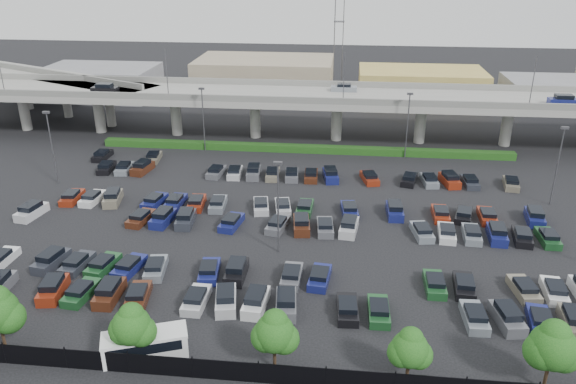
{
  "coord_description": "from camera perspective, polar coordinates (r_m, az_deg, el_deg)",
  "views": [
    {
      "loc": [
        6.74,
        -60.57,
        29.68
      ],
      "look_at": [
        -0.24,
        3.7,
        2.0
      ],
      "focal_mm": 35.0,
      "sensor_mm": 36.0,
      "label": 1
    }
  ],
  "objects": [
    {
      "name": "distant_buildings",
      "position": [
        125.23,
        8.8,
        10.96
      ],
      "size": [
        138.0,
        24.0,
        9.0
      ],
      "color": "gray",
      "rests_on": "ground"
    },
    {
      "name": "light_poles",
      "position": [
        67.7,
        -3.43,
        2.88
      ],
      "size": [
        66.9,
        48.38,
        10.3
      ],
      "color": "#4B4B50",
      "rests_on": "ground"
    },
    {
      "name": "parked_cars",
      "position": [
        64.52,
        -0.92,
        -3.61
      ],
      "size": [
        62.97,
        41.62,
        1.67
      ],
      "color": "white",
      "rests_on": "ground"
    },
    {
      "name": "overpass",
      "position": [
        95.56,
        1.87,
        9.42
      ],
      "size": [
        150.0,
        13.0,
        15.8
      ],
      "color": "gray",
      "rests_on": "ground"
    },
    {
      "name": "comm_tower",
      "position": [
        135.34,
        5.23,
        17.12
      ],
      "size": [
        2.4,
        2.4,
        30.0
      ],
      "color": "#4B4B50",
      "rests_on": "ground"
    },
    {
      "name": "ground",
      "position": [
        67.79,
        -0.14,
        -2.79
      ],
      "size": [
        280.0,
        280.0,
        0.0
      ],
      "primitive_type": "plane",
      "color": "black"
    },
    {
      "name": "hedge",
      "position": [
        90.65,
        1.61,
        4.42
      ],
      "size": [
        66.0,
        1.6,
        1.1
      ],
      "primitive_type": "cube",
      "color": "#163F12",
      "rests_on": "ground"
    },
    {
      "name": "tree_row",
      "position": [
        43.36,
        -3.17,
        -13.97
      ],
      "size": [
        65.07,
        3.66,
        5.94
      ],
      "color": "#332316",
      "rests_on": "ground"
    },
    {
      "name": "fence",
      "position": [
        44.0,
        -4.44,
        -17.76
      ],
      "size": [
        70.0,
        0.1,
        2.0
      ],
      "color": "black",
      "rests_on": "ground"
    },
    {
      "name": "shuttle_bus",
      "position": [
        47.33,
        -14.3,
        -14.73
      ],
      "size": [
        7.0,
        4.44,
        2.13
      ],
      "color": "white",
      "rests_on": "ground"
    },
    {
      "name": "on_ramp",
      "position": [
        121.33,
        -23.36,
        10.48
      ],
      "size": [
        50.93,
        30.13,
        8.8
      ],
      "color": "gray",
      "rests_on": "ground"
    }
  ]
}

